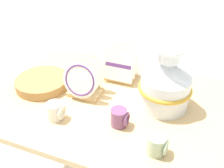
{
  "coord_description": "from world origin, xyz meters",
  "views": [
    {
      "loc": [
        0.41,
        -1.05,
        1.5
      ],
      "look_at": [
        0.0,
        0.0,
        0.76
      ],
      "focal_mm": 42.0,
      "sensor_mm": 36.0,
      "label": 1
    }
  ],
  "objects": [
    {
      "name": "mug_plum_glaze",
      "position": [
        0.1,
        -0.16,
        0.69
      ],
      "size": [
        0.09,
        0.08,
        0.09
      ],
      "color": "#7A4770",
      "rests_on": "display_table"
    },
    {
      "name": "mug_cream_glaze",
      "position": [
        -0.2,
        -0.23,
        0.69
      ],
      "size": [
        0.09,
        0.08,
        0.09
      ],
      "color": "silver",
      "rests_on": "display_table"
    },
    {
      "name": "ceramic_vase",
      "position": [
        0.26,
        0.07,
        0.79
      ],
      "size": [
        0.27,
        0.27,
        0.34
      ],
      "color": "silver",
      "rests_on": "display_table"
    },
    {
      "name": "wicker_charger_stack",
      "position": [
        -0.43,
        -0.01,
        0.68
      ],
      "size": [
        0.3,
        0.3,
        0.05
      ],
      "color": "#AD7F47",
      "rests_on": "display_table"
    },
    {
      "name": "display_table",
      "position": [
        0.0,
        0.0,
        0.58
      ],
      "size": [
        1.26,
        0.89,
        0.65
      ],
      "color": "tan",
      "rests_on": "ground_plane"
    },
    {
      "name": "dish_rack_square_plates",
      "position": [
        -0.03,
        0.24,
        0.72
      ],
      "size": [
        0.18,
        0.16,
        0.2
      ],
      "color": "tan",
      "rests_on": "display_table"
    },
    {
      "name": "mug_sage_glaze",
      "position": [
        0.31,
        -0.27,
        0.69
      ],
      "size": [
        0.09,
        0.08,
        0.09
      ],
      "color": "#9EB28E",
      "rests_on": "display_table"
    },
    {
      "name": "dish_rack_round_plates",
      "position": [
        -0.16,
        -0.0,
        0.74
      ],
      "size": [
        0.2,
        0.17,
        0.22
      ],
      "color": "tan",
      "rests_on": "display_table"
    }
  ]
}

